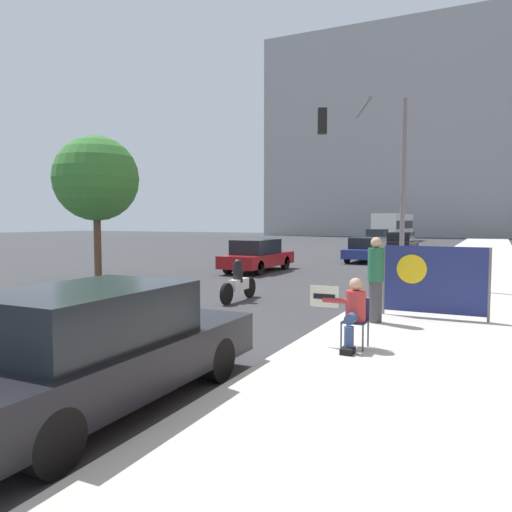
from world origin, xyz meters
name	(u,v)px	position (x,y,z in m)	size (l,w,h in m)	color
ground_plane	(84,390)	(0.00, 0.00, 0.00)	(160.00, 160.00, 0.00)	#38383A
sidewalk_curb	(465,281)	(4.02, 15.00, 0.08)	(4.38, 90.00, 0.15)	beige
building_backdrop_far	(446,132)	(-2.00, 72.04, 14.97)	(52.00, 12.00, 29.94)	#99999E
seated_protester	(353,311)	(2.89, 3.23, 0.80)	(0.99, 0.77, 1.20)	#474C56
jogger_on_sidewalk	(376,279)	(2.75, 5.58, 1.09)	(0.34, 0.34, 1.82)	#424247
protest_banner	(434,280)	(3.81, 6.65, 1.00)	(2.29, 0.06, 1.60)	slate
traffic_light_pole	(374,161)	(1.25, 11.94, 4.31)	(2.79, 2.55, 6.22)	slate
parked_car_curbside	(96,348)	(0.65, -0.42, 0.75)	(1.87, 4.80, 1.52)	black
car_on_road_nearest	(257,256)	(-4.73, 15.32, 0.73)	(1.71, 4.66, 1.47)	maroon
car_on_road_midblock	(368,249)	(-1.49, 23.01, 0.69)	(1.84, 4.78, 1.37)	navy
car_on_road_distant	(401,242)	(-1.30, 32.57, 0.73)	(1.86, 4.57, 1.47)	black
car_on_road_far_lane	(377,238)	(-4.79, 40.73, 0.76)	(1.82, 4.37, 1.53)	silver
city_bus_on_road	(394,226)	(-5.18, 50.59, 1.75)	(2.48, 11.03, 3.03)	silver
motorcycle_on_road	(238,283)	(-1.63, 7.64, 0.53)	(0.28, 2.04, 1.21)	white
street_tree_near_curb	(96,179)	(-8.98, 9.79, 3.93)	(3.27, 3.27, 5.58)	brown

